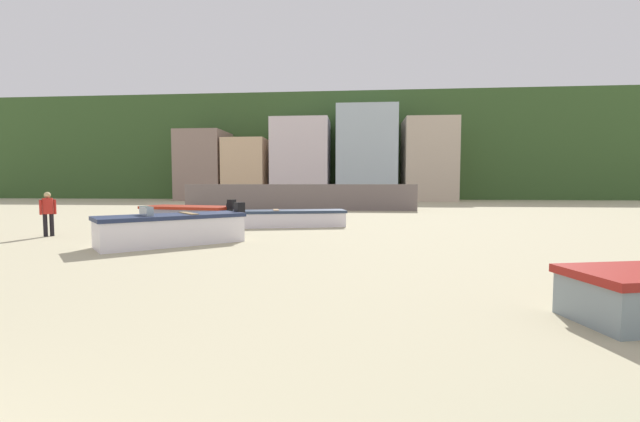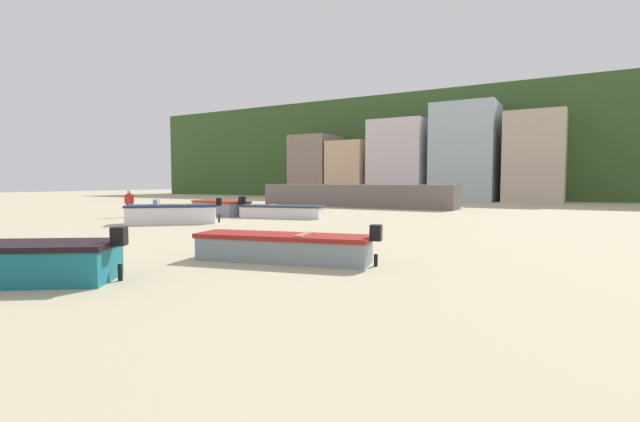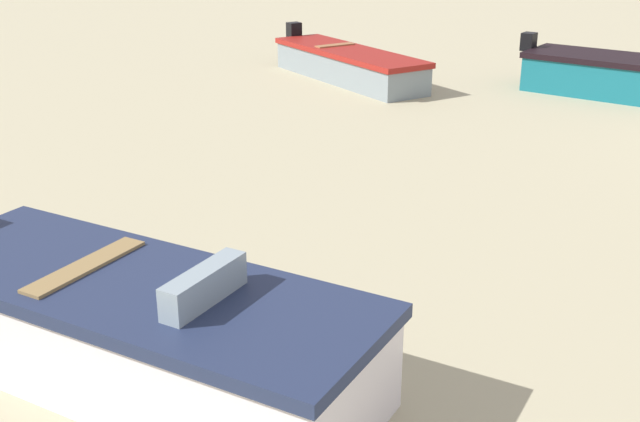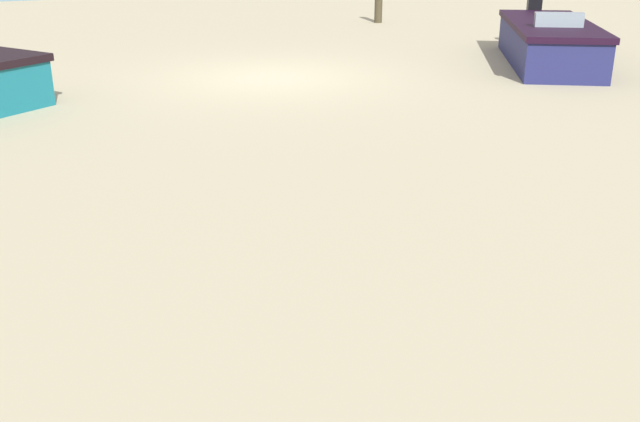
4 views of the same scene
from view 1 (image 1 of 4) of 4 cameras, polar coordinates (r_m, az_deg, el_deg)
name	(u,v)px [view 1 (image 1 of 4)]	position (r m, az deg, el deg)	size (l,w,h in m)	color
headland_hill	(334,155)	(66.79, 1.97, 7.79)	(90.00, 32.00, 13.16)	#365428
harbor_pier	(300,197)	(30.83, -2.72, 1.97)	(16.91, 2.40, 1.88)	#6E615E
townhouse_left	(205,166)	(51.11, -15.63, 6.02)	(5.26, 6.53, 8.06)	gray
townhouse_centre_left	(248,170)	(49.13, -9.97, 5.62)	(4.77, 5.80, 7.07)	#DBB58B
townhouse_centre	(301,160)	(47.71, -2.63, 7.05)	(6.43, 5.34, 9.26)	silver
townhouse_centre_right	(366,155)	(48.12, 6.40, 7.78)	(6.68, 6.92, 10.56)	#B0C0CB
townhouse_right	(428,161)	(48.72, 14.68, 6.78)	(5.61, 6.88, 9.11)	#C7B39B
boat_white_0	(289,218)	(18.44, -4.30, -1.00)	(5.30, 2.47, 1.06)	white
boat_white_1	(172,229)	(13.81, -19.79, -2.36)	(4.32, 4.10, 1.27)	white
boat_grey_4	(189,216)	(19.54, -17.70, -0.65)	(4.52, 2.57, 1.23)	gray
beach_walker_foreground	(48,210)	(17.93, -33.54, 0.08)	(0.48, 0.48, 1.62)	black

